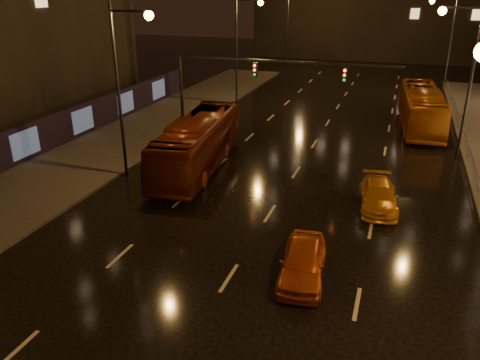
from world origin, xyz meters
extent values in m
plane|color=black|center=(0.00, 20.00, 0.00)|extent=(140.00, 140.00, 0.00)
cube|color=#38332D|center=(-13.50, 15.00, 0.07)|extent=(7.00, 70.00, 0.15)
cube|color=black|center=(-17.20, 12.00, 1.25)|extent=(0.30, 46.00, 2.50)
cylinder|color=black|center=(-9.60, 20.00, 3.10)|extent=(0.22, 0.22, 6.20)
cube|color=black|center=(-2.00, 20.00, 6.10)|extent=(15.20, 0.14, 0.14)
cube|color=black|center=(-4.00, 20.00, 5.45)|extent=(0.32, 0.18, 0.95)
cube|color=black|center=(2.00, 20.00, 5.45)|extent=(0.32, 0.18, 0.95)
sphere|color=#FF1E19|center=(-4.00, 19.88, 5.75)|extent=(0.18, 0.18, 0.18)
cylinder|color=#99999E|center=(10.20, 44.00, 0.65)|extent=(0.04, 0.04, 1.00)
cube|color=#99999E|center=(10.20, 18.00, 1.10)|extent=(0.05, 56.00, 0.05)
cube|color=#99999E|center=(10.20, 18.00, 0.70)|extent=(0.05, 56.00, 0.05)
imported|color=#5A1B0C|center=(-6.09, 14.84, 1.62)|extent=(4.06, 11.84, 3.23)
imported|color=#9D4B0F|center=(7.22, 28.96, 1.61)|extent=(3.59, 11.76, 3.23)
imported|color=#C34712|center=(2.73, 5.00, 0.72)|extent=(2.14, 4.37, 1.44)
imported|color=orange|center=(5.10, 12.59, 0.64)|extent=(2.33, 4.61, 1.28)
camera|label=1|loc=(5.54, -10.63, 10.75)|focal=35.00mm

